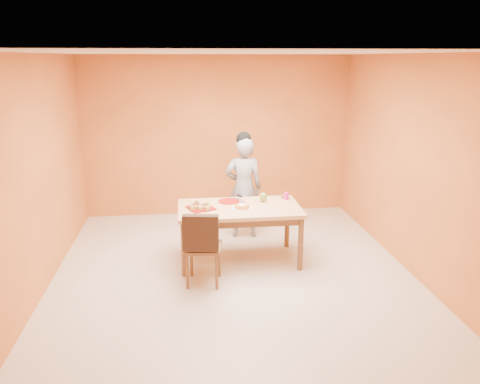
{
  "coord_description": "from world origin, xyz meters",
  "views": [
    {
      "loc": [
        -0.58,
        -5.39,
        2.65
      ],
      "look_at": [
        0.12,
        0.3,
        0.99
      ],
      "focal_mm": 35.0,
      "sensor_mm": 36.0,
      "label": 1
    }
  ],
  "objects": [
    {
      "name": "white_cake_plate",
      "position": [
        0.15,
        0.31,
        0.77
      ],
      "size": [
        0.33,
        0.33,
        0.01
      ],
      "primitive_type": "cylinder",
      "rotation": [
        0.0,
        0.0,
        0.33
      ],
      "color": "white",
      "rests_on": "dining_table"
    },
    {
      "name": "ceiling",
      "position": [
        0.0,
        0.0,
        2.7
      ],
      "size": [
        5.0,
        5.0,
        0.0
      ],
      "primitive_type": "plane",
      "rotation": [
        3.14,
        0.0,
        0.0
      ],
      "color": "silver",
      "rests_on": "wall_back"
    },
    {
      "name": "red_dinner_plate",
      "position": [
        0.01,
        0.65,
        0.77
      ],
      "size": [
        0.36,
        0.36,
        0.02
      ],
      "primitive_type": "cylinder",
      "rotation": [
        0.0,
        0.0,
        0.4
      ],
      "color": "maroon",
      "rests_on": "dining_table"
    },
    {
      "name": "magenta_glass",
      "position": [
        0.8,
        0.66,
        0.81
      ],
      "size": [
        0.09,
        0.09,
        0.1
      ],
      "primitive_type": "cylinder",
      "rotation": [
        0.0,
        0.0,
        -0.38
      ],
      "color": "#C61D7C",
      "rests_on": "dining_table"
    },
    {
      "name": "cake_server",
      "position": [
        0.16,
        0.49,
        0.82
      ],
      "size": [
        0.13,
        0.24,
        0.01
      ],
      "primitive_type": "cube",
      "rotation": [
        0.0,
        0.0,
        0.36
      ],
      "color": "white",
      "rests_on": "sponge_cake"
    },
    {
      "name": "person",
      "position": [
        0.3,
        1.3,
        0.77
      ],
      "size": [
        0.58,
        0.4,
        1.53
      ],
      "primitive_type": "imported",
      "rotation": [
        0.0,
        0.0,
        3.08
      ],
      "color": "gray",
      "rests_on": "floor"
    },
    {
      "name": "sponge_cake",
      "position": [
        0.15,
        0.31,
        0.79
      ],
      "size": [
        0.2,
        0.2,
        0.04
      ],
      "primitive_type": "cylinder",
      "rotation": [
        0.0,
        0.0,
        0.01
      ],
      "color": "orange",
      "rests_on": "white_cake_plate"
    },
    {
      "name": "dining_chair",
      "position": [
        -0.38,
        -0.21,
        0.49
      ],
      "size": [
        0.5,
        0.56,
        0.94
      ],
      "rotation": [
        0.0,
        0.0,
        -0.16
      ],
      "color": "brown",
      "rests_on": "floor"
    },
    {
      "name": "floor",
      "position": [
        0.0,
        0.0,
        0.0
      ],
      "size": [
        5.0,
        5.0,
        0.0
      ],
      "primitive_type": "plane",
      "color": "beige",
      "rests_on": "ground"
    },
    {
      "name": "checker_tin",
      "position": [
        0.8,
        0.76,
        0.78
      ],
      "size": [
        0.13,
        0.13,
        0.03
      ],
      "primitive_type": "cylinder",
      "rotation": [
        0.0,
        0.0,
        0.2
      ],
      "color": "#3B2010",
      "rests_on": "dining_table"
    },
    {
      "name": "wall_left",
      "position": [
        -2.25,
        0.0,
        1.35
      ],
      "size": [
        0.0,
        5.0,
        5.0
      ],
      "primitive_type": "plane",
      "rotation": [
        1.57,
        0.0,
        1.57
      ],
      "color": "orange",
      "rests_on": "floor"
    },
    {
      "name": "wall_right",
      "position": [
        2.25,
        0.0,
        1.35
      ],
      "size": [
        0.0,
        5.0,
        5.0
      ],
      "primitive_type": "plane",
      "rotation": [
        1.57,
        0.0,
        -1.57
      ],
      "color": "orange",
      "rests_on": "floor"
    },
    {
      "name": "dining_table",
      "position": [
        0.12,
        0.41,
        0.67
      ],
      "size": [
        1.6,
        0.9,
        0.76
      ],
      "color": "tan",
      "rests_on": "floor"
    },
    {
      "name": "pastry_pile",
      "position": [
        -0.38,
        0.39,
        0.82
      ],
      "size": [
        0.28,
        0.28,
        0.09
      ],
      "primitive_type": null,
      "color": "tan",
      "rests_on": "pastry_platter"
    },
    {
      "name": "wall_back",
      "position": [
        0.0,
        2.5,
        1.35
      ],
      "size": [
        4.5,
        0.0,
        4.5
      ],
      "primitive_type": "plane",
      "rotation": [
        1.57,
        0.0,
        0.0
      ],
      "color": "orange",
      "rests_on": "floor"
    },
    {
      "name": "egg_ornament",
      "position": [
        0.47,
        0.59,
        0.82
      ],
      "size": [
        0.11,
        0.09,
        0.13
      ],
      "primitive_type": "ellipsoid",
      "rotation": [
        0.0,
        0.0,
        -0.04
      ],
      "color": "olive",
      "rests_on": "dining_table"
    },
    {
      "name": "pastry_platter",
      "position": [
        -0.38,
        0.39,
        0.77
      ],
      "size": [
        0.41,
        0.41,
        0.02
      ],
      "primitive_type": "cube",
      "rotation": [
        0.0,
        0.0,
        0.41
      ],
      "color": "maroon",
      "rests_on": "dining_table"
    }
  ]
}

